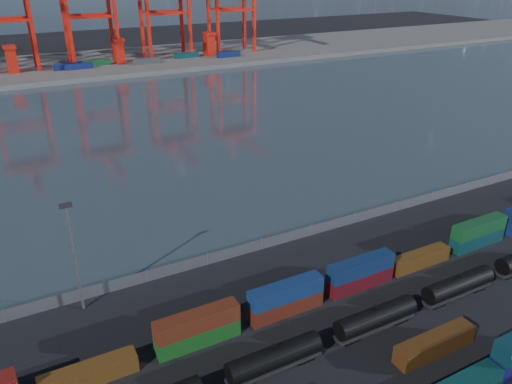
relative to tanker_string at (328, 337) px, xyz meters
name	(u,v)px	position (x,y,z in m)	size (l,w,h in m)	color
ground	(368,351)	(4.40, -2.84, -1.93)	(700.00, 700.00, 0.00)	black
harbor_water	(136,129)	(4.40, 102.16, -1.92)	(700.00, 700.00, 0.00)	#313F48
far_quay	(72,66)	(4.40, 207.16, -0.93)	(700.00, 70.00, 2.00)	#514F4C
container_row_north	(351,277)	(10.44, 8.72, 0.29)	(140.72, 2.26, 4.82)	navy
tanker_string	(328,337)	(0.00, 0.00, 0.00)	(90.01, 2.69, 3.85)	black
waterfront_fence	(262,244)	(4.40, 25.16, -0.93)	(160.12, 0.12, 2.20)	#595B5E
yard_light_mast	(74,252)	(-25.60, 23.16, 7.37)	(1.60, 0.40, 16.60)	slate
quay_containers	(50,68)	(-6.60, 192.63, 1.37)	(172.58, 10.99, 2.60)	navy
straddle_carriers	(67,54)	(1.90, 197.16, 5.89)	(140.00, 7.00, 11.10)	red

